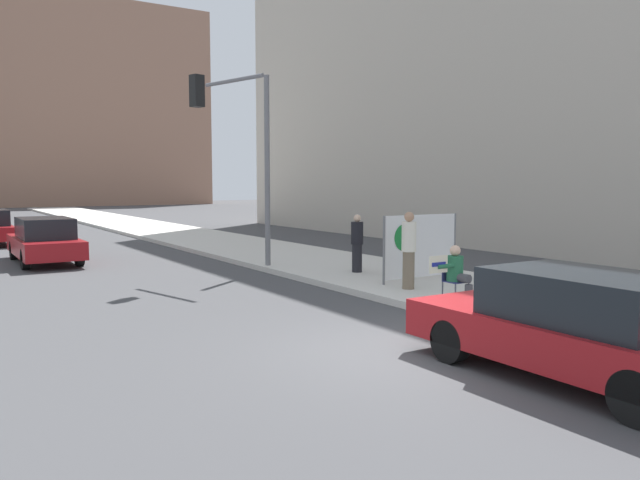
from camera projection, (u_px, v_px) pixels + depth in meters
ground_plane at (407, 353)px, 9.68m from camera, size 160.00×160.00×0.00m
sidewalk_curb at (246, 248)px, 24.63m from camera, size 4.47×90.00×0.16m
building_backdrop_right at (506, 1)px, 28.90m from camera, size 10.00×32.00×22.12m
seated_protester at (457, 273)px, 12.72m from camera, size 0.97×0.77×1.20m
jogger_on_sidewalk at (409, 250)px, 14.53m from camera, size 0.34×0.34×1.81m
pedestrian_behind at (357, 243)px, 17.28m from camera, size 0.34×0.34×1.61m
protest_banner at (420, 246)px, 15.73m from camera, size 2.40×0.06×1.68m
traffic_light_pole at (242, 137)px, 17.79m from camera, size 2.66×2.43×5.63m
parked_car_curbside at (576, 326)px, 8.30m from camera, size 1.88×4.62×1.47m
car_on_road_nearest at (45, 240)px, 20.50m from camera, size 1.79×4.80×1.50m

